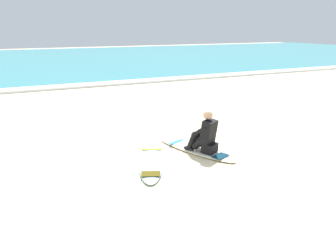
# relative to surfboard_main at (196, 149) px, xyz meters

# --- Properties ---
(ground_plane) EXTENTS (80.00, 80.00, 0.00)m
(ground_plane) POSITION_rel_surfboard_main_xyz_m (-0.29, 0.60, -0.04)
(ground_plane) COLOR beige
(sea) EXTENTS (80.00, 28.00, 0.10)m
(sea) POSITION_rel_surfboard_main_xyz_m (-0.29, 23.31, 0.01)
(sea) COLOR teal
(sea) RESTS_ON ground
(breaking_foam) EXTENTS (80.00, 0.90, 0.11)m
(breaking_foam) POSITION_rel_surfboard_main_xyz_m (-0.29, 9.61, 0.02)
(breaking_foam) COLOR white
(breaking_foam) RESTS_ON ground
(surfboard_main) EXTENTS (1.26, 2.21, 0.08)m
(surfboard_main) POSITION_rel_surfboard_main_xyz_m (0.00, 0.00, 0.00)
(surfboard_main) COLOR #EFE5C6
(surfboard_main) RESTS_ON ground
(surfer_seated) EXTENTS (0.62, 0.77, 0.95)m
(surfer_seated) POSITION_rel_surfboard_main_xyz_m (0.08, -0.26, 0.40)
(surfer_seated) COLOR black
(surfer_seated) RESTS_ON surfboard_main
(surfboard_spare_near) EXTENTS (1.32, 2.20, 0.08)m
(surfboard_spare_near) POSITION_rel_surfboard_main_xyz_m (-1.19, -0.21, -0.00)
(surfboard_spare_near) COLOR #9ED1E5
(surfboard_spare_near) RESTS_ON ground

